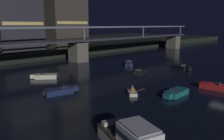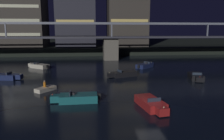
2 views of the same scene
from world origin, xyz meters
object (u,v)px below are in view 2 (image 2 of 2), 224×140
tower_west_low (24,14)px  speedboat_mid_left (76,98)px  dinghy_with_paddler (46,89)px  speedboat_near_right (151,104)px  speedboat_mid_center (6,77)px  speedboat_far_center (39,66)px  speedboat_near_center (123,74)px  river_bridge (110,42)px  speedboat_far_left (145,66)px  speedboat_far_right (196,77)px

tower_west_low → speedboat_mid_left: size_ratio=4.05×
speedboat_mid_left → dinghy_with_paddler: 6.16m
speedboat_near_right → speedboat_mid_center: 23.77m
dinghy_with_paddler → speedboat_far_center: bearing=104.5°
tower_west_low → speedboat_near_center: size_ratio=4.11×
speedboat_near_center → speedboat_near_right: same height
speedboat_mid_center → speedboat_far_center: same height
river_bridge → speedboat_mid_left: size_ratio=19.99×
river_bridge → tower_west_low: 32.88m
river_bridge → tower_west_low: bearing=144.6°
speedboat_near_center → speedboat_near_right: size_ratio=0.98×
speedboat_far_center → river_bridge: bearing=36.3°
speedboat_near_center → river_bridge: bearing=89.5°
speedboat_far_left → speedboat_far_center: bearing=174.9°
speedboat_near_center → speedboat_far_center: (-15.47, 10.08, 0.00)m
speedboat_mid_left → speedboat_mid_center: (-11.39, 12.11, 0.00)m
speedboat_far_center → dinghy_with_paddler: bearing=-75.5°
tower_west_low → speedboat_far_left: bearing=-45.2°
speedboat_mid_center → speedboat_far_center: size_ratio=1.12×
speedboat_mid_left → speedboat_far_left: (12.77, 20.34, 0.00)m
river_bridge → speedboat_near_center: (-0.19, -21.58, -4.18)m
speedboat_far_left → dinghy_with_paddler: bearing=-137.0°
speedboat_near_center → speedboat_mid_left: same height
speedboat_far_left → speedboat_far_right: 12.41m
speedboat_mid_left → speedboat_far_left: bearing=57.9°
speedboat_far_right → tower_west_low: bearing=130.3°
speedboat_far_center → dinghy_with_paddler: 18.17m
speedboat_far_left → speedboat_mid_center: bearing=-161.2°
speedboat_near_right → speedboat_far_left: bearing=76.6°
river_bridge → speedboat_far_center: 19.88m
speedboat_near_center → dinghy_with_paddler: size_ratio=1.90×
speedboat_mid_left → speedboat_far_right: same height
tower_west_low → speedboat_far_center: tower_west_low is taller
river_bridge → speedboat_far_right: river_bridge is taller
speedboat_near_right → speedboat_far_center: (-15.87, 24.84, 0.00)m
river_bridge → dinghy_with_paddler: size_ratio=38.55×
speedboat_mid_left → speedboat_mid_center: size_ratio=1.00×
speedboat_far_center → tower_west_low: bearing=109.0°
speedboat_far_left → speedboat_far_right: size_ratio=0.86×
river_bridge → speedboat_mid_left: bearing=-101.8°
tower_west_low → speedboat_far_right: size_ratio=4.06×
tower_west_low → speedboat_near_center: tower_west_low is taller
tower_west_low → speedboat_far_center: bearing=-71.0°
river_bridge → speedboat_mid_center: bearing=-130.5°
speedboat_far_left → speedboat_far_center: size_ratio=0.96×
speedboat_near_right → speedboat_far_left: size_ratio=1.17×
river_bridge → tower_west_low: (-25.99, 18.50, 7.97)m
speedboat_far_right → dinghy_with_paddler: 22.24m
river_bridge → speedboat_far_right: size_ratio=20.06×
speedboat_near_right → dinghy_with_paddler: dinghy_with_paddler is taller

